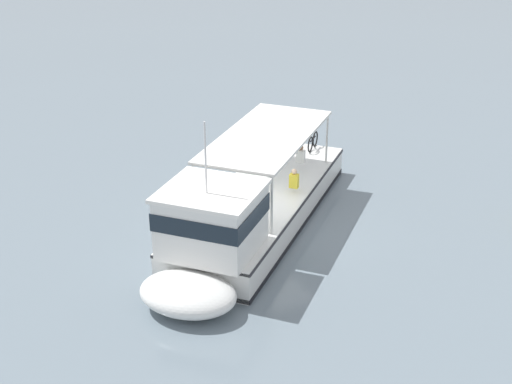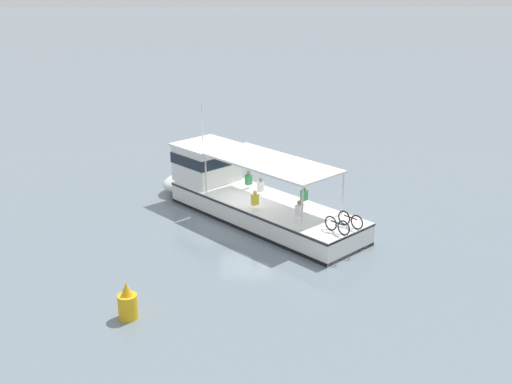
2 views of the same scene
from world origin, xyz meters
TOP-DOWN VIEW (x-y plane):
  - ground_plane at (0.00, 0.00)m, footprint 400.00×400.00m
  - ferry_main at (0.09, -1.07)m, footprint 10.64×11.64m

SIDE VIEW (x-z plane):
  - ground_plane at x=0.00m, z-range 0.00..0.00m
  - ferry_main at x=0.09m, z-range -1.64..3.68m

